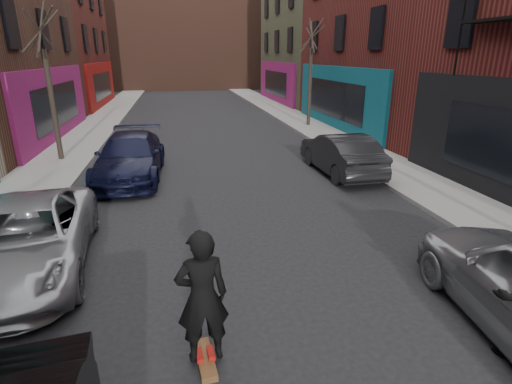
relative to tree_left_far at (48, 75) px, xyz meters
name	(u,v)px	position (x,y,z in m)	size (l,w,h in m)	color
sidewalk_left	(106,117)	(-0.05, 12.00, -3.31)	(2.50, 84.00, 0.13)	gray
sidewalk_right	(283,112)	(12.45, 12.00, -3.31)	(2.50, 84.00, 0.13)	gray
building_far	(183,30)	(6.20, 38.00, 3.62)	(40.00, 10.00, 14.00)	#47281E
tree_left_far	(48,75)	(0.00, 0.00, 0.00)	(2.00, 2.00, 6.50)	black
tree_right_far	(311,65)	(12.40, 6.00, 0.15)	(2.00, 2.00, 6.80)	black
parked_left_far	(25,239)	(1.60, -9.08, -2.69)	(2.31, 5.00, 1.39)	gray
parked_left_end	(130,157)	(3.00, -2.86, -2.63)	(2.10, 5.18, 1.50)	black
parked_right_end	(340,153)	(10.37, -3.73, -2.65)	(1.55, 4.45, 1.47)	black
skateboard	(205,359)	(4.83, -12.31, -3.33)	(0.22, 0.80, 0.10)	brown
skateboarder	(202,297)	(4.83, -12.31, -2.31)	(0.70, 0.46, 1.93)	black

